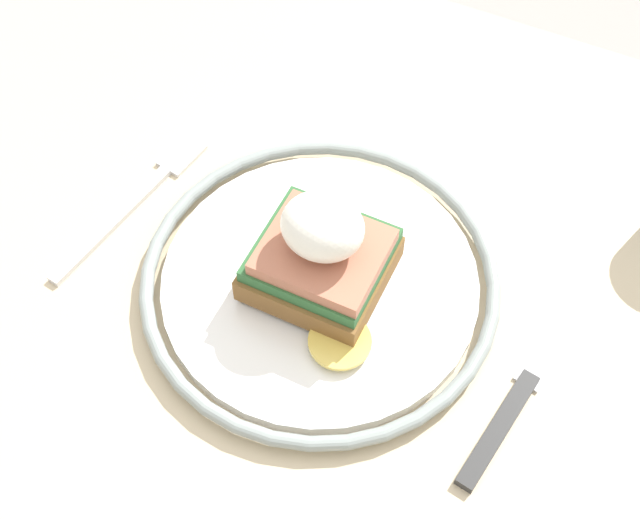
{
  "coord_description": "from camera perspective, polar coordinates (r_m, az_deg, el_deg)",
  "views": [
    {
      "loc": [
        0.11,
        -0.25,
        1.27
      ],
      "look_at": [
        -0.03,
        0.05,
        0.78
      ],
      "focal_mm": 50.0,
      "sensor_mm": 36.0,
      "label": 1
    }
  ],
  "objects": [
    {
      "name": "plate",
      "position": [
        0.62,
        0.0,
        -1.4
      ],
      "size": [
        0.25,
        0.25,
        0.02
      ],
      "color": "white",
      "rests_on": "dining_table"
    },
    {
      "name": "fork",
      "position": [
        0.68,
        -11.67,
        3.81
      ],
      "size": [
        0.04,
        0.16,
        0.0
      ],
      "color": "silver",
      "rests_on": "dining_table"
    },
    {
      "name": "knife",
      "position": [
        0.6,
        12.84,
        -8.04
      ],
      "size": [
        0.04,
        0.18,
        0.01
      ],
      "color": "#2D2D2D",
      "rests_on": "dining_table"
    },
    {
      "name": "sandwich",
      "position": [
        0.58,
        0.1,
        0.42
      ],
      "size": [
        0.1,
        0.1,
        0.08
      ],
      "color": "brown",
      "rests_on": "plate"
    },
    {
      "name": "dining_table",
      "position": [
        0.71,
        0.81,
        -11.29
      ],
      "size": [
        0.91,
        0.73,
        0.74
      ],
      "color": "#C6B28E",
      "rests_on": "ground_plane"
    }
  ]
}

